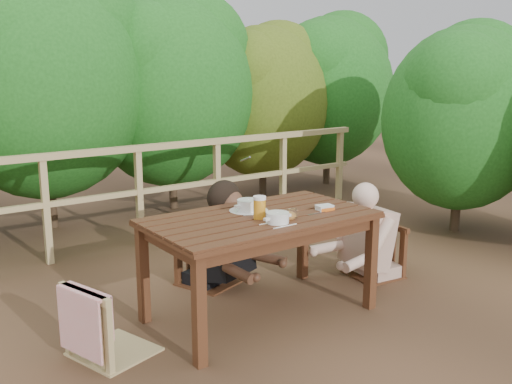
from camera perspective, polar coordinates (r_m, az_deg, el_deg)
ground at (r=4.29m, az=0.40°, el=-11.93°), size 60.00×60.00×0.00m
table at (r=4.15m, az=0.41°, el=-7.36°), size 1.57×0.88×0.73m
chair_left at (r=3.69m, az=-14.13°, el=-8.84°), size 0.56×0.56×0.91m
chair_far at (r=4.73m, az=-4.61°, el=-3.79°), size 0.57×0.57×0.90m
chair_right at (r=4.99m, az=11.65°, el=-3.57°), size 0.46×0.46×0.83m
woman at (r=4.69m, az=-4.78°, el=-1.17°), size 0.73×0.81×1.34m
diner_right at (r=4.95m, az=12.02°, el=-0.60°), size 0.73×0.62×1.35m
railing at (r=5.78m, az=-11.41°, el=-0.43°), size 5.60×0.10×1.01m
hedge_row at (r=6.90m, az=-13.12°, el=13.24°), size 6.60×1.60×3.80m
soup_near at (r=3.85m, az=2.13°, el=-2.63°), size 0.26×0.26×0.09m
soup_far at (r=4.17m, az=-0.72°, el=-1.38°), size 0.28×0.28×0.09m
bread_roll at (r=3.95m, az=3.21°, el=-2.39°), size 0.12×0.09×0.07m
beer_glass at (r=3.95m, az=0.35°, el=-1.62°), size 0.09×0.09×0.17m
tumbler at (r=3.96m, az=3.56°, el=-2.25°), size 0.07×0.07×0.08m
butter_tub at (r=4.21m, az=6.76°, el=-1.62°), size 0.13×0.10×0.05m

